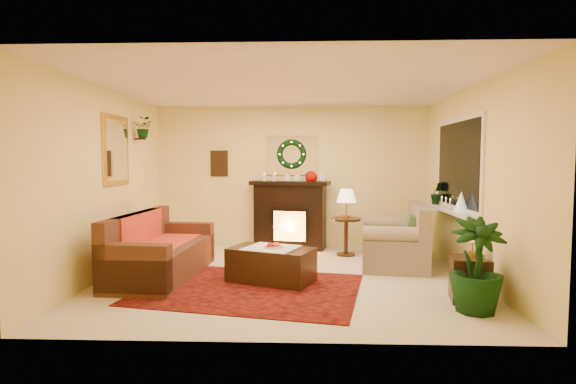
{
  "coord_description": "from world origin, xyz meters",
  "views": [
    {
      "loc": [
        0.23,
        -6.09,
        1.6
      ],
      "look_at": [
        0.0,
        0.35,
        1.15
      ],
      "focal_mm": 28.0,
      "sensor_mm": 36.0,
      "label": 1
    }
  ],
  "objects_px": {
    "sofa": "(163,246)",
    "loveseat": "(394,237)",
    "fireplace": "(290,218)",
    "coffee_table": "(271,266)",
    "end_table_square": "(470,278)",
    "side_table_round": "(346,236)"
  },
  "relations": [
    {
      "from": "fireplace",
      "to": "coffee_table",
      "type": "height_order",
      "value": "fireplace"
    },
    {
      "from": "loveseat",
      "to": "end_table_square",
      "type": "xyz_separation_m",
      "value": [
        0.5,
        -1.86,
        -0.15
      ]
    },
    {
      "from": "end_table_square",
      "to": "side_table_round",
      "type": "bearing_deg",
      "value": 115.74
    },
    {
      "from": "side_table_round",
      "to": "end_table_square",
      "type": "relative_size",
      "value": 1.26
    },
    {
      "from": "end_table_square",
      "to": "coffee_table",
      "type": "distance_m",
      "value": 2.43
    },
    {
      "from": "coffee_table",
      "to": "end_table_square",
      "type": "bearing_deg",
      "value": 4.3
    },
    {
      "from": "loveseat",
      "to": "side_table_round",
      "type": "distance_m",
      "value": 0.91
    },
    {
      "from": "sofa",
      "to": "loveseat",
      "type": "distance_m",
      "value": 3.46
    },
    {
      "from": "side_table_round",
      "to": "coffee_table",
      "type": "distance_m",
      "value": 2.07
    },
    {
      "from": "sofa",
      "to": "end_table_square",
      "type": "xyz_separation_m",
      "value": [
        3.84,
        -0.97,
        -0.16
      ]
    },
    {
      "from": "side_table_round",
      "to": "coffee_table",
      "type": "relative_size",
      "value": 0.59
    },
    {
      "from": "fireplace",
      "to": "side_table_round",
      "type": "bearing_deg",
      "value": -19.37
    },
    {
      "from": "side_table_round",
      "to": "end_table_square",
      "type": "distance_m",
      "value": 2.72
    },
    {
      "from": "end_table_square",
      "to": "fireplace",
      "type": "bearing_deg",
      "value": 125.15
    },
    {
      "from": "fireplace",
      "to": "side_table_round",
      "type": "relative_size",
      "value": 1.99
    },
    {
      "from": "side_table_round",
      "to": "sofa",
      "type": "bearing_deg",
      "value": -150.96
    },
    {
      "from": "fireplace",
      "to": "loveseat",
      "type": "relative_size",
      "value": 0.79
    },
    {
      "from": "coffee_table",
      "to": "loveseat",
      "type": "bearing_deg",
      "value": 53.54
    },
    {
      "from": "loveseat",
      "to": "side_table_round",
      "type": "relative_size",
      "value": 2.52
    },
    {
      "from": "fireplace",
      "to": "loveseat",
      "type": "xyz_separation_m",
      "value": [
        1.65,
        -1.19,
        -0.13
      ]
    },
    {
      "from": "sofa",
      "to": "side_table_round",
      "type": "bearing_deg",
      "value": 32.99
    },
    {
      "from": "fireplace",
      "to": "end_table_square",
      "type": "height_order",
      "value": "fireplace"
    }
  ]
}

